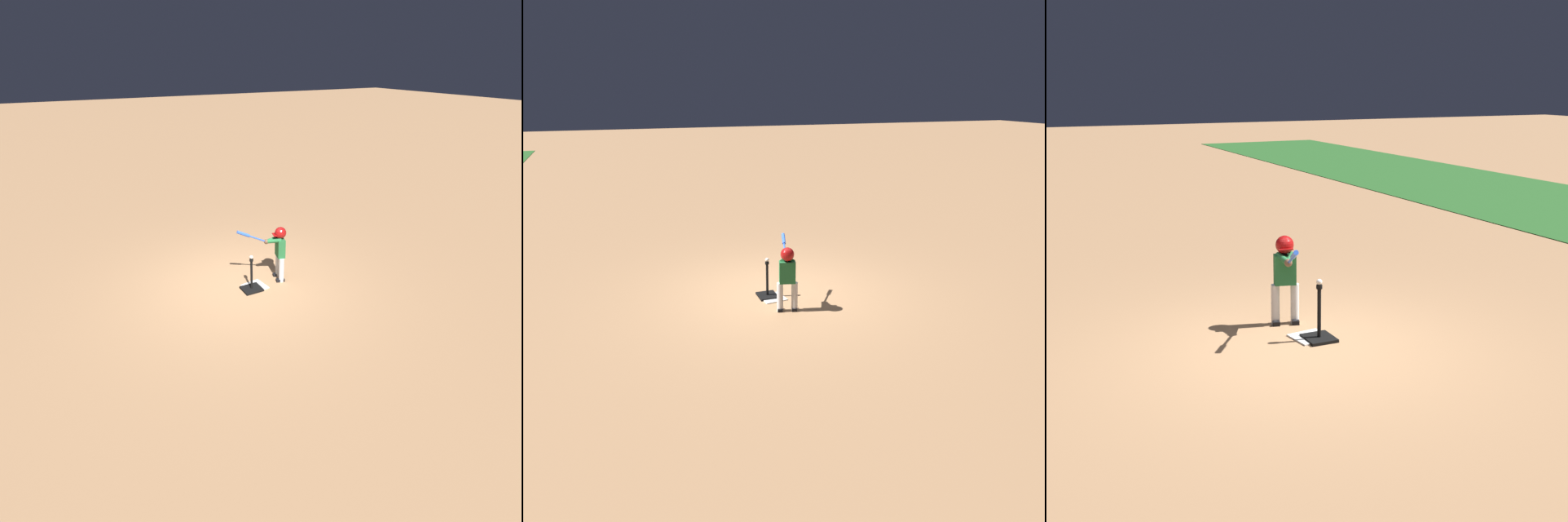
{
  "view_description": "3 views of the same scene",
  "coord_description": "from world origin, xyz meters",
  "views": [
    {
      "loc": [
        3.16,
        6.79,
        4.34
      ],
      "look_at": [
        -0.3,
        0.36,
        0.66
      ],
      "focal_mm": 28.0,
      "sensor_mm": 36.0,
      "label": 1
    },
    {
      "loc": [
        -8.83,
        3.0,
        3.83
      ],
      "look_at": [
        -0.58,
        0.1,
        0.85
      ],
      "focal_mm": 35.0,
      "sensor_mm": 36.0,
      "label": 2
    },
    {
      "loc": [
        7.6,
        -3.45,
        3.17
      ],
      "look_at": [
        -0.77,
        0.42,
        0.86
      ],
      "focal_mm": 50.0,
      "sensor_mm": 36.0,
      "label": 3
    }
  ],
  "objects": [
    {
      "name": "ground_plane",
      "position": [
        0.0,
        0.0,
        0.0
      ],
      "size": [
        90.0,
        90.0,
        0.0
      ],
      "primitive_type": "plane",
      "color": "#AD7F56"
    },
    {
      "name": "batter_child",
      "position": [
        -0.85,
        0.14,
        0.76
      ],
      "size": [
        1.02,
        0.46,
        1.22
      ],
      "color": "silver",
      "rests_on": "ground_plane"
    },
    {
      "name": "batting_tee",
      "position": [
        -0.13,
        0.29,
        0.11
      ],
      "size": [
        0.4,
        0.36,
        0.71
      ],
      "color": "black",
      "rests_on": "ground_plane"
    },
    {
      "name": "baseball",
      "position": [
        -0.13,
        0.29,
        0.75
      ],
      "size": [
        0.07,
        0.07,
        0.07
      ],
      "primitive_type": "sphere",
      "color": "white",
      "rests_on": "batting_tee"
    },
    {
      "name": "home_plate",
      "position": [
        -0.24,
        0.22,
        0.01
      ],
      "size": [
        0.49,
        0.49,
        0.02
      ],
      "primitive_type": "cube",
      "rotation": [
        0.0,
        0.0,
        0.12
      ],
      "color": "white",
      "rests_on": "ground_plane"
    }
  ]
}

